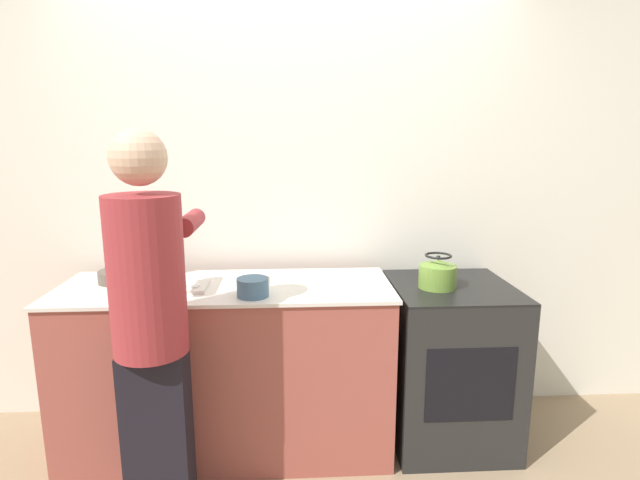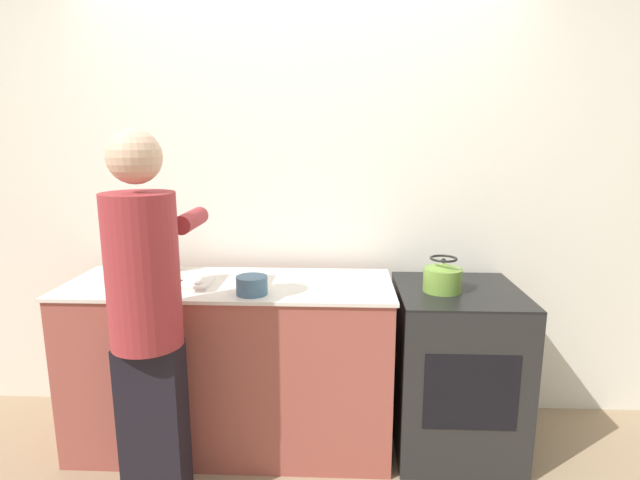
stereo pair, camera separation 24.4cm
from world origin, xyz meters
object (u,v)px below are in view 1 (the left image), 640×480
oven (449,362)px  cutting_board (178,287)px  person (151,317)px  kettle (438,274)px  canister_jar (157,260)px  knife (180,286)px  bowl_prep (118,276)px

oven → cutting_board: cutting_board is taller
oven → cutting_board: (-1.43, -0.09, 0.48)m
person → cutting_board: 0.45m
person → kettle: 1.44m
cutting_board → canister_jar: canister_jar is taller
oven → knife: bearing=-175.9°
canister_jar → person: bearing=-77.7°
oven → kettle: size_ratio=4.51×
bowl_prep → canister_jar: canister_jar is taller
person → bowl_prep: size_ratio=8.67×
cutting_board → kettle: bearing=2.3°
cutting_board → bowl_prep: size_ratio=1.49×
knife → canister_jar: 0.34m
person → cutting_board: bearing=88.1°
person → knife: person is taller
person → kettle: (1.35, 0.50, 0.02)m
oven → knife: 1.50m
oven → kettle: bearing=-161.2°
person → canister_jar: 0.73m
oven → cutting_board: bearing=-176.5°
knife → bowl_prep: (-0.36, 0.16, 0.01)m
oven → canister_jar: canister_jar is taller
person → canister_jar: size_ratio=9.66×
kettle → canister_jar: size_ratio=1.11×
person → bowl_prep: (-0.33, 0.59, 0.01)m
person → cutting_board: (0.01, 0.45, -0.01)m
canister_jar → kettle: bearing=-8.0°
cutting_board → kettle: (1.33, 0.05, 0.03)m
cutting_board → bowl_prep: 0.37m
oven → person: (-1.44, -0.53, 0.49)m
canister_jar → oven: bearing=-6.3°
bowl_prep → canister_jar: 0.22m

